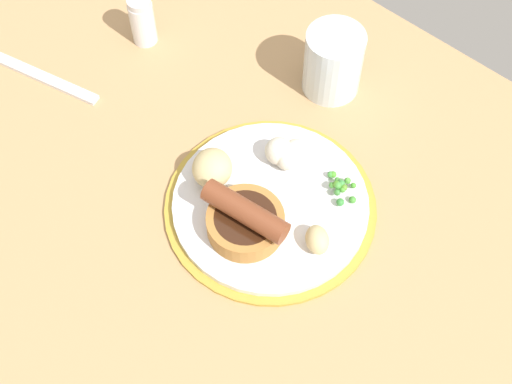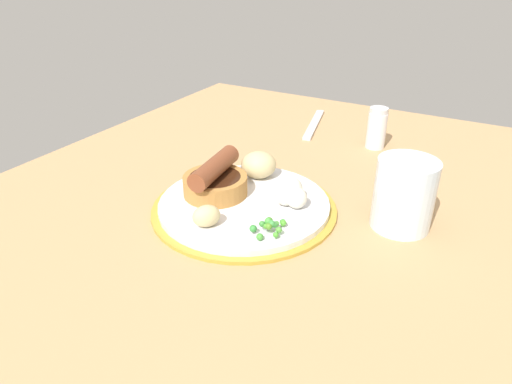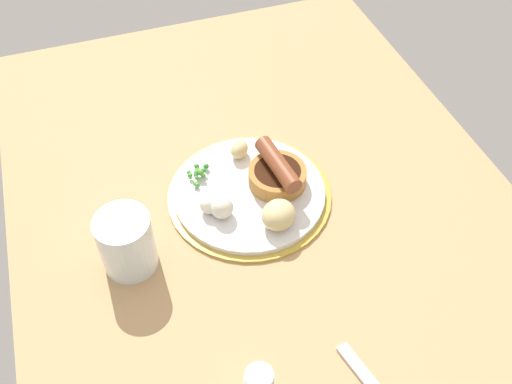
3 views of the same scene
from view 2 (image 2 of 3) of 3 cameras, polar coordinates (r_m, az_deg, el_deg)
name	(u,v)px [view 2 (image 2 of 3)]	position (r cm, az deg, el deg)	size (l,w,h in cm)	color
dining_table	(240,209)	(69.37, -2.02, -2.12)	(110.00, 80.00, 3.00)	tan
dinner_plate	(244,206)	(65.95, -1.48, -1.77)	(26.67, 26.67, 1.40)	#B79333
sausage_pudding	(215,181)	(66.75, -5.14, 1.44)	(11.19, 9.43, 5.66)	#AD7538
pea_pile	(270,226)	(58.04, 1.73, -4.21)	(5.16, 3.95, 1.92)	#438F36
cauliflower_floret	(291,193)	(64.35, 4.35, -0.13)	(5.26, 4.97, 3.59)	beige
potato_chunk_0	(260,165)	(71.51, 0.45, 3.39)	(5.03, 5.52, 4.20)	#CCB77F
potato_chunk_1	(206,216)	(59.47, -6.23, -3.00)	(3.71, 2.80, 2.92)	#CCB77F
fork	(314,124)	(99.15, 7.26, 8.41)	(18.00, 1.60, 0.60)	silver
drinking_glass	(404,194)	(63.20, 18.02, -0.28)	(7.96, 7.96, 9.65)	silver
salt_shaker	(377,128)	(88.82, 14.86, 7.73)	(3.56, 3.56, 7.74)	silver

